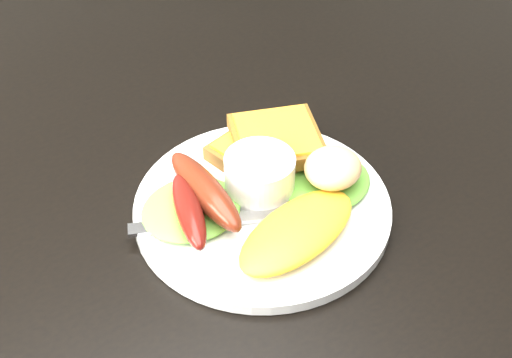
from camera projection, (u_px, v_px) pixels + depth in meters
The scene contains 12 objects.
dining_table at pixel (162, 146), 0.72m from camera, with size 1.20×0.80×0.04m, color black.
plate at pixel (262, 208), 0.62m from camera, with size 0.22×0.22×0.01m, color white.
lettuce_left at pixel (191, 209), 0.60m from camera, with size 0.09×0.08×0.01m, color #4F9B37.
lettuce_right at pixel (326, 181), 0.63m from camera, with size 0.08×0.08×0.01m, color #519137.
omelette at pixel (297, 231), 0.58m from camera, with size 0.12×0.06×0.02m, color #FEA317.
sausage_a at pixel (189, 211), 0.58m from camera, with size 0.02×0.09×0.02m, color maroon.
sausage_b at pixel (205, 190), 0.60m from camera, with size 0.03×0.11×0.03m, color maroon.
ramekin at pixel (260, 175), 0.62m from camera, with size 0.06×0.06×0.04m, color white.
toast_a at pixel (265, 152), 0.65m from camera, with size 0.08×0.08×0.01m, color olive.
toast_b at pixel (277, 140), 0.65m from camera, with size 0.08×0.08×0.01m, color brown.
potato_salad at pixel (333, 168), 0.61m from camera, with size 0.05×0.05×0.03m, color #FBF7B6.
fork at pixel (223, 220), 0.60m from camera, with size 0.16×0.01×0.00m, color #ADAFB7.
Camera 1 is at (-0.22, -0.52, 1.19)m, focal length 50.00 mm.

